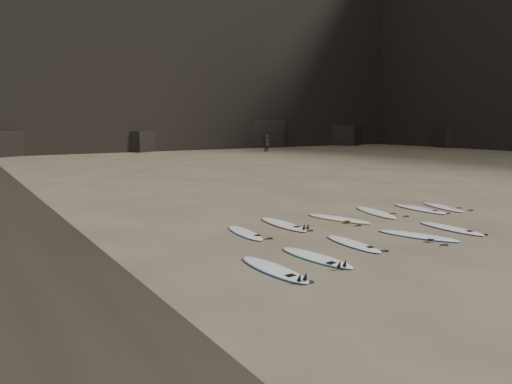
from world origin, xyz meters
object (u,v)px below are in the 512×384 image
Objects in this scene: surfboard_3 at (418,235)px; person_b at (264,144)px; surfboard_9 at (419,209)px; surfboard_4 at (451,228)px; surfboard_8 at (375,212)px; surfboard_1 at (316,257)px; surfboard_2 at (353,244)px; surfboard_5 at (245,233)px; surfboard_7 at (338,218)px; surfboard_6 at (283,224)px; person_a at (267,143)px; surfboard_10 at (443,207)px; surfboard_0 at (274,269)px.

person_b is (19.41, 38.88, 0.76)m from surfboard_3.
person_b reaches higher than surfboard_9.
surfboard_9 is 39.00m from person_b.
surfboard_4 is 1.51× the size of person_b.
surfboard_4 is 0.91× the size of surfboard_8.
surfboard_2 is (1.81, 0.57, -0.00)m from surfboard_1.
surfboard_8 is (6.06, 0.38, 0.01)m from surfboard_5.
surfboard_7 reaches higher than surfboard_2.
surfboard_6 is 4.30m from surfboard_8.
surfboard_6 is (-4.30, 3.44, 0.00)m from surfboard_4.
surfboard_6 reaches higher than surfboard_7.
surfboard_6 is (1.75, 0.41, 0.01)m from surfboard_5.
surfboard_3 is 1.34× the size of person_a.
surfboard_8 reaches higher than surfboard_10.
surfboard_10 is at bearing -2.64° from surfboard_6.
person_a is (24.38, 37.80, 0.90)m from surfboard_0.
person_a is at bearing 62.11° from surfboard_5.
surfboard_5 is at bearing -162.87° from surfboard_8.
surfboard_5 is 9.25m from surfboard_10.
surfboard_5 is at bearing 166.09° from surfboard_7.
surfboard_8 is at bearing -10.29° from surfboard_7.
surfboard_1 is at bearing 13.56° from person_b.
surfboard_10 is at bearing -20.46° from surfboard_7.
surfboard_6 is 1.10× the size of surfboard_10.
surfboard_8 is 1.66× the size of person_b.
person_b reaches higher than surfboard_1.
surfboard_4 is at bearing -1.95° from surfboard_1.
surfboard_0 is 0.97× the size of surfboard_6.
person_b is (19.71, 35.56, 0.76)m from surfboard_7.
surfboard_9 is (3.79, 3.15, 0.00)m from surfboard_3.
surfboard_7 is at bearing -179.96° from surfboard_9.
surfboard_2 is at bearing -152.96° from surfboard_9.
surfboard_2 is (3.31, 0.85, -0.00)m from surfboard_0.
surfboard_10 is (7.32, 2.63, 0.00)m from surfboard_2.
surfboard_2 is 5.24m from surfboard_8.
person_a is (21.24, 33.69, 0.90)m from surfboard_6.
surfboard_4 is 1.01× the size of surfboard_10.
surfboard_1 is at bearing 120.91° from person_a.
surfboard_1 is 1.04× the size of surfboard_10.
surfboard_9 is at bearing 21.04° from person_b.
surfboard_6 is 41.59m from person_b.
surfboard_1 is at bearing -154.52° from surfboard_9.
surfboard_9 is 1.08× the size of surfboard_10.
surfboard_4 is 5.51m from surfboard_6.
person_a reaches higher than surfboard_2.
surfboard_10 is at bearing 16.57° from surfboard_0.
person_a is at bearing 20.66° from person_b.
surfboard_3 is 0.97× the size of surfboard_9.
surfboard_1 is 7.05m from surfboard_8.
surfboard_0 is 8.49m from surfboard_8.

